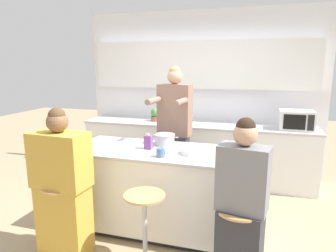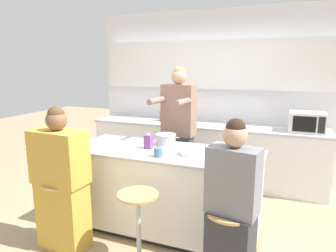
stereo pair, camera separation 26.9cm
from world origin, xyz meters
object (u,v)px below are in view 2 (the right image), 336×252
at_px(coffee_cup_far, 158,152).
at_px(potted_plant, 164,115).
at_px(person_seated_near, 232,217).
at_px(cooking_pot, 166,139).
at_px(bar_stool_rightmost, 228,248).
at_px(kitchen_island, 165,190).
at_px(fruit_bowl, 191,152).
at_px(bar_stool_center, 139,226).
at_px(banana_bunch, 246,163).
at_px(microwave, 307,122).
at_px(person_wrapped_blanket, 61,184).
at_px(juice_carton, 148,142).
at_px(coffee_cup_near, 246,152).
at_px(person_cooking, 178,138).
at_px(bar_stool_leftmost, 63,212).

relative_size(coffee_cup_far, potted_plant, 0.56).
relative_size(person_seated_near, cooking_pot, 4.41).
height_order(bar_stool_rightmost, coffee_cup_far, coffee_cup_far).
xyz_separation_m(kitchen_island, fruit_bowl, (0.30, -0.05, 0.48)).
distance_m(bar_stool_center, person_seated_near, 0.89).
height_order(person_seated_near, fruit_bowl, person_seated_near).
relative_size(bar_stool_center, coffee_cup_far, 5.84).
xyz_separation_m(bar_stool_center, bar_stool_rightmost, (0.82, -0.04, 0.00)).
height_order(bar_stool_center, bar_stool_rightmost, same).
distance_m(kitchen_island, bar_stool_center, 0.66).
xyz_separation_m(bar_stool_rightmost, banana_bunch, (0.05, 0.49, 0.57)).
bearing_deg(person_seated_near, microwave, 85.51).
bearing_deg(bar_stool_rightmost, cooking_pot, 134.74).
bearing_deg(microwave, bar_stool_rightmost, -105.65).
relative_size(bar_stool_rightmost, person_wrapped_blanket, 0.48).
relative_size(person_seated_near, potted_plant, 6.72).
distance_m(kitchen_island, coffee_cup_far, 0.56).
bearing_deg(person_wrapped_blanket, kitchen_island, 43.72).
bearing_deg(juice_carton, person_wrapped_blanket, -131.58).
relative_size(bar_stool_center, person_seated_near, 0.48).
height_order(coffee_cup_far, potted_plant, potted_plant).
xyz_separation_m(coffee_cup_near, juice_carton, (-1.03, -0.08, 0.03)).
bearing_deg(person_cooking, person_seated_near, -52.26).
height_order(bar_stool_center, cooking_pot, cooking_pot).
bearing_deg(person_cooking, bar_stool_leftmost, -114.67).
xyz_separation_m(cooking_pot, coffee_cup_far, (0.10, -0.46, -0.02)).
xyz_separation_m(kitchen_island, bar_stool_rightmost, (0.82, -0.69, -0.09)).
bearing_deg(banana_bunch, bar_stool_rightmost, -95.41).
distance_m(person_cooking, coffee_cup_near, 1.10).
relative_size(kitchen_island, coffee_cup_far, 17.24).
distance_m(bar_stool_center, microwave, 2.77).
distance_m(fruit_bowl, banana_bunch, 0.58).
xyz_separation_m(fruit_bowl, microwave, (1.16, 1.66, 0.10)).
bearing_deg(microwave, fruit_bowl, -125.05).
distance_m(person_seated_near, fruit_bowl, 0.89).
xyz_separation_m(person_seated_near, fruit_bowl, (-0.54, 0.64, 0.29)).
bearing_deg(banana_bunch, bar_stool_leftmost, -163.70).
bearing_deg(potted_plant, kitchen_island, -67.47).
xyz_separation_m(bar_stool_center, person_seated_near, (0.84, -0.04, 0.28)).
distance_m(bar_stool_rightmost, coffee_cup_near, 0.97).
bearing_deg(coffee_cup_near, person_seated_near, -89.58).
bearing_deg(kitchen_island, banana_bunch, -12.89).
xyz_separation_m(bar_stool_center, juice_carton, (-0.20, 0.65, 0.62)).
relative_size(person_wrapped_blanket, cooking_pot, 4.43).
distance_m(person_cooking, fruit_bowl, 0.83).
relative_size(kitchen_island, bar_stool_rightmost, 2.95).
relative_size(fruit_bowl, coffee_cup_far, 1.95).
bearing_deg(fruit_bowl, kitchen_island, 169.73).
bearing_deg(person_seated_near, bar_stool_center, -172.28).
bearing_deg(banana_bunch, fruit_bowl, 165.72).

